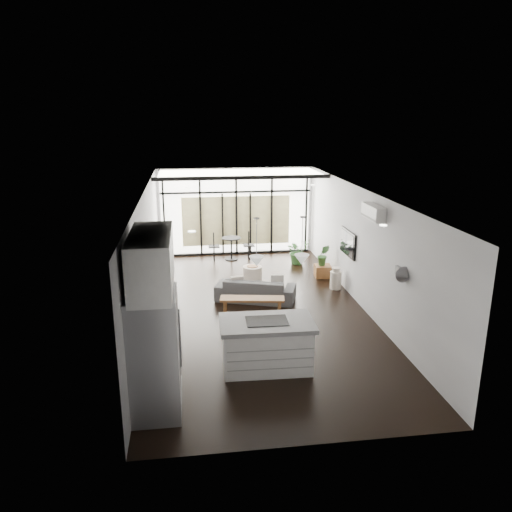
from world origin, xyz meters
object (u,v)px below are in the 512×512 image
object	(u,v)px
console_bench	(252,307)
milk_can	(336,278)
tv	(348,243)
fridge	(154,354)
island	(267,345)
pouf	(252,274)
sofa	(256,286)

from	to	relation	value
console_bench	milk_can	world-z (taller)	milk_can
milk_can	tv	xyz separation A→B (m)	(0.21, -0.20, 1.01)
fridge	console_bench	size ratio (longest dim) A/B	1.36
island	milk_can	distance (m)	4.65
tv	milk_can	bearing A→B (deg)	135.95
milk_can	tv	distance (m)	1.05
fridge	console_bench	xyz separation A→B (m)	(1.96, 3.48, -0.75)
console_bench	tv	distance (m)	3.16
console_bench	pouf	bearing A→B (deg)	91.40
fridge	sofa	bearing A→B (deg)	64.22
sofa	milk_can	size ratio (longest dim) A/B	3.32
island	milk_can	bearing A→B (deg)	59.62
console_bench	island	bearing A→B (deg)	-82.11
pouf	tv	world-z (taller)	tv
milk_can	island	bearing A→B (deg)	-122.20
sofa	milk_can	world-z (taller)	sofa
island	tv	bearing A→B (deg)	56.05
fridge	pouf	world-z (taller)	fridge
island	fridge	size ratio (longest dim) A/B	0.86
fridge	milk_can	world-z (taller)	fridge
sofa	tv	size ratio (longest dim) A/B	1.77
pouf	milk_can	bearing A→B (deg)	-22.91
milk_can	fridge	bearing A→B (deg)	-131.00
fridge	sofa	xyz separation A→B (m)	(2.18, 4.52, -0.60)
pouf	milk_can	xyz separation A→B (m)	(2.10, -0.89, 0.08)
sofa	tv	xyz separation A→B (m)	(2.42, 0.33, 0.92)
island	tv	distance (m)	4.67
console_bench	milk_can	distance (m)	2.90
console_bench	fridge	bearing A→B (deg)	-110.48
pouf	milk_can	distance (m)	2.28
tv	console_bench	bearing A→B (deg)	-152.51
fridge	sofa	distance (m)	5.06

